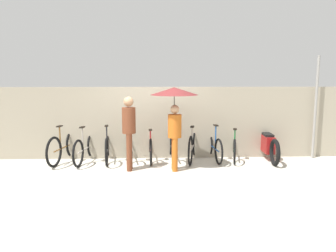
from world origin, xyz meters
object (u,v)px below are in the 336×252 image
object	(u,v)px
parked_bicycle_8	(234,147)
motorcycle	(267,144)
parked_bicycle_0	(64,147)
parked_bicycle_7	(214,147)
parked_bicycle_3	(129,147)
parked_bicycle_2	(107,147)
pedestrian_leading	(129,127)
parked_bicycle_4	(150,147)
parked_bicycle_5	(172,146)
pedestrian_center	(174,103)
parked_bicycle_6	(193,146)
parked_bicycle_1	(86,148)

from	to	relation	value
parked_bicycle_8	motorcycle	xyz separation A→B (m)	(0.90, 0.05, 0.04)
parked_bicycle_0	parked_bicycle_7	xyz separation A→B (m)	(3.96, 0.04, -0.04)
parked_bicycle_0	parked_bicycle_3	distance (m)	1.69
parked_bicycle_2	parked_bicycle_7	size ratio (longest dim) A/B	1.03
parked_bicycle_3	pedestrian_leading	size ratio (longest dim) A/B	0.98
parked_bicycle_4	parked_bicycle_5	bearing A→B (deg)	-96.77
parked_bicycle_2	parked_bicycle_3	world-z (taller)	parked_bicycle_2
parked_bicycle_2	motorcycle	world-z (taller)	parked_bicycle_2
parked_bicycle_3	pedestrian_center	xyz separation A→B (m)	(1.16, -0.81, 1.22)
parked_bicycle_2	parked_bicycle_8	distance (m)	3.40
parked_bicycle_7	parked_bicycle_6	bearing A→B (deg)	89.44
parked_bicycle_0	parked_bicycle_6	distance (m)	3.39
parked_bicycle_0	pedestrian_leading	distance (m)	2.07
parked_bicycle_3	motorcycle	bearing A→B (deg)	-96.51
parked_bicycle_5	parked_bicycle_7	bearing A→B (deg)	-92.08
parked_bicycle_2	motorcycle	size ratio (longest dim) A/B	0.79
parked_bicycle_2	parked_bicycle_4	xyz separation A→B (m)	(1.13, 0.04, -0.01)
parked_bicycle_1	parked_bicycle_8	distance (m)	3.96
parked_bicycle_2	parked_bicycle_3	bearing A→B (deg)	-98.77
parked_bicycle_4	pedestrian_leading	xyz separation A→B (m)	(-0.49, -0.91, 0.68)
parked_bicycle_5	parked_bicycle_6	xyz separation A→B (m)	(0.57, -0.03, 0.02)
parked_bicycle_3	parked_bicycle_8	xyz separation A→B (m)	(2.83, 0.07, -0.04)
parked_bicycle_1	parked_bicycle_4	world-z (taller)	parked_bicycle_4
parked_bicycle_1	pedestrian_leading	world-z (taller)	pedestrian_leading
parked_bicycle_7	pedestrian_leading	size ratio (longest dim) A/B	0.94
parked_bicycle_0	parked_bicycle_7	size ratio (longest dim) A/B	1.09
parked_bicycle_4	motorcycle	distance (m)	3.17
parked_bicycle_2	pedestrian_center	bearing A→B (deg)	-121.51
parked_bicycle_2	parked_bicycle_8	world-z (taller)	parked_bicycle_2
parked_bicycle_3	parked_bicycle_5	distance (m)	1.13
parked_bicycle_4	motorcycle	xyz separation A→B (m)	(3.17, 0.04, 0.03)
parked_bicycle_3	parked_bicycle_1	bearing A→B (deg)	82.56
parked_bicycle_4	parked_bicycle_0	bearing A→B (deg)	89.47
pedestrian_center	parked_bicycle_6	bearing A→B (deg)	54.64
parked_bicycle_1	parked_bicycle_8	world-z (taller)	parked_bicycle_8
parked_bicycle_6	parked_bicycle_7	xyz separation A→B (m)	(0.56, 0.05, -0.04)
parked_bicycle_0	parked_bicycle_2	distance (m)	1.13
parked_bicycle_1	pedestrian_center	size ratio (longest dim) A/B	0.88
parked_bicycle_2	parked_bicycle_3	xyz separation A→B (m)	(0.57, -0.03, 0.01)
parked_bicycle_0	pedestrian_center	xyz separation A→B (m)	(2.85, -0.81, 1.21)
parked_bicycle_8	pedestrian_leading	xyz separation A→B (m)	(-2.75, -0.91, 0.69)
parked_bicycle_8	parked_bicycle_2	bearing A→B (deg)	103.33
parked_bicycle_5	motorcycle	world-z (taller)	parked_bicycle_5
motorcycle	parked_bicycle_3	bearing A→B (deg)	95.41
parked_bicycle_6	pedestrian_center	distance (m)	1.55
parked_bicycle_1	motorcycle	bearing A→B (deg)	-80.35
parked_bicycle_3	parked_bicycle_5	bearing A→B (deg)	-96.74
parked_bicycle_1	parked_bicycle_2	xyz separation A→B (m)	(0.56, 0.05, 0.01)
parked_bicycle_0	parked_bicycle_8	size ratio (longest dim) A/B	1.13
motorcycle	parked_bicycle_2	bearing A→B (deg)	94.73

